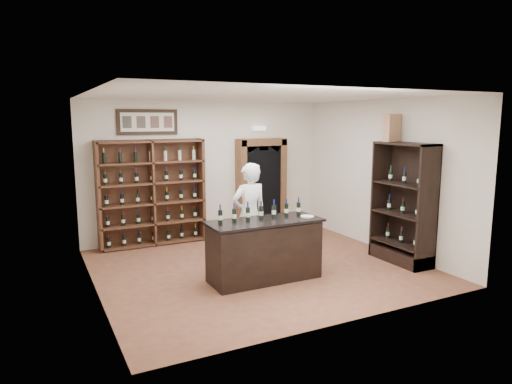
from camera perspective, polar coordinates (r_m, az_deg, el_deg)
floor at (r=8.26m, az=0.32°, el=-9.35°), size 5.50×5.50×0.00m
ceiling at (r=7.83m, az=0.34°, el=11.93°), size 5.50×5.50×0.00m
wall_back at (r=10.18m, az=-6.08°, el=2.80°), size 5.50×0.04×3.00m
wall_left at (r=7.11m, az=-19.84°, el=-0.48°), size 0.04×5.00×3.00m
wall_right at (r=9.47m, az=15.34°, el=2.04°), size 0.04×5.00×3.00m
wine_shelf at (r=9.70m, az=-12.90°, el=-0.09°), size 2.20×0.38×2.20m
framed_picture at (r=9.71m, az=-13.40°, el=8.50°), size 1.25×0.04×0.52m
arched_doorway at (r=10.57m, az=0.63°, el=1.11°), size 1.17×0.35×2.17m
emergency_light at (r=10.55m, az=0.41°, el=7.97°), size 0.30×0.10×0.10m
tasting_counter at (r=7.51m, az=1.04°, el=-7.30°), size 1.88×0.78×1.00m
counter_bottle_0 at (r=7.17m, az=-4.49°, el=-3.07°), size 0.07×0.07×0.30m
counter_bottle_1 at (r=7.26m, az=-2.73°, el=-2.90°), size 0.07×0.07×0.30m
counter_bottle_2 at (r=7.36m, az=-1.02°, el=-2.72°), size 0.07×0.07×0.30m
counter_bottle_3 at (r=7.46m, az=0.64°, el=-2.55°), size 0.07×0.07×0.30m
counter_bottle_4 at (r=7.57m, az=2.25°, el=-2.38°), size 0.07×0.07×0.30m
counter_bottle_5 at (r=7.69m, az=3.82°, el=-2.22°), size 0.07×0.07×0.30m
counter_bottle_6 at (r=7.81m, az=5.34°, el=-2.06°), size 0.07×0.07×0.30m
side_cabinet at (r=8.79m, az=17.95°, el=-3.55°), size 0.48×1.20×2.20m
shopkeeper at (r=8.13m, az=-0.84°, el=-2.86°), size 0.70×0.49×1.86m
plate at (r=7.66m, az=6.43°, el=-3.05°), size 0.22×0.22×0.02m
wine_crate at (r=8.87m, az=16.63°, el=7.70°), size 0.38×0.22×0.51m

